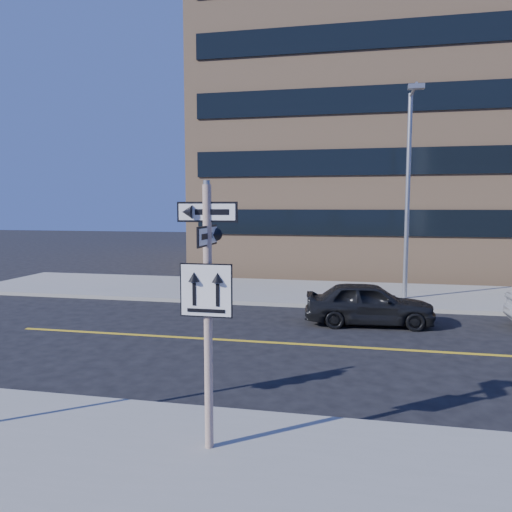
# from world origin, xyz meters

# --- Properties ---
(ground) EXTENTS (120.00, 120.00, 0.00)m
(ground) POSITION_xyz_m (0.00, 0.00, 0.00)
(ground) COLOR black
(ground) RESTS_ON ground
(sign_pole) EXTENTS (0.92, 0.92, 4.06)m
(sign_pole) POSITION_xyz_m (0.00, -2.51, 2.44)
(sign_pole) COLOR silver
(sign_pole) RESTS_ON near_sidewalk
(parked_car_a) EXTENTS (1.97, 4.23, 1.40)m
(parked_car_a) POSITION_xyz_m (2.53, 6.76, 0.70)
(parked_car_a) COLOR black
(parked_car_a) RESTS_ON ground
(streetlight_a) EXTENTS (0.55, 2.25, 8.00)m
(streetlight_a) POSITION_xyz_m (4.00, 10.76, 4.76)
(streetlight_a) COLOR gray
(streetlight_a) RESTS_ON far_sidewalk
(building_brick) EXTENTS (18.00, 18.00, 18.00)m
(building_brick) POSITION_xyz_m (2.00, 25.00, 9.00)
(building_brick) COLOR tan
(building_brick) RESTS_ON ground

